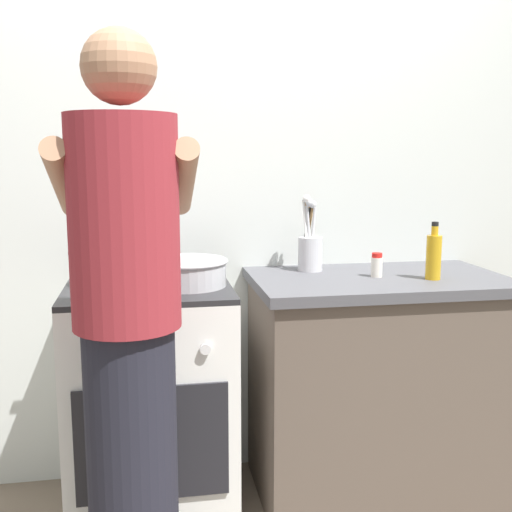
{
  "coord_description": "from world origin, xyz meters",
  "views": [
    {
      "loc": [
        -0.35,
        -2.11,
        1.37
      ],
      "look_at": [
        0.05,
        0.12,
        1.0
      ],
      "focal_mm": 43.27,
      "sensor_mm": 36.0,
      "label": 1
    }
  ],
  "objects_px": {
    "utensil_crock": "(310,247)",
    "mixing_bowl": "(187,271)",
    "oil_bottle": "(434,256)",
    "stove_range": "(151,400)",
    "pot": "(109,268)",
    "person": "(128,339)",
    "spice_bottle": "(377,265)"
  },
  "relations": [
    {
      "from": "utensil_crock",
      "to": "mixing_bowl",
      "type": "bearing_deg",
      "value": -157.78
    },
    {
      "from": "oil_bottle",
      "to": "stove_range",
      "type": "bearing_deg",
      "value": 175.21
    },
    {
      "from": "stove_range",
      "to": "pot",
      "type": "distance_m",
      "value": 0.53
    },
    {
      "from": "stove_range",
      "to": "mixing_bowl",
      "type": "distance_m",
      "value": 0.52
    },
    {
      "from": "utensil_crock",
      "to": "person",
      "type": "xyz_separation_m",
      "value": [
        -0.72,
        -0.72,
        -0.14
      ]
    },
    {
      "from": "stove_range",
      "to": "mixing_bowl",
      "type": "height_order",
      "value": "mixing_bowl"
    },
    {
      "from": "mixing_bowl",
      "to": "stove_range",
      "type": "bearing_deg",
      "value": 162.11
    },
    {
      "from": "mixing_bowl",
      "to": "pot",
      "type": "bearing_deg",
      "value": 169.4
    },
    {
      "from": "pot",
      "to": "mixing_bowl",
      "type": "relative_size",
      "value": 0.92
    },
    {
      "from": "pot",
      "to": "person",
      "type": "height_order",
      "value": "person"
    },
    {
      "from": "pot",
      "to": "oil_bottle",
      "type": "bearing_deg",
      "value": -4.58
    },
    {
      "from": "pot",
      "to": "person",
      "type": "relative_size",
      "value": 0.16
    },
    {
      "from": "utensil_crock",
      "to": "spice_bottle",
      "type": "relative_size",
      "value": 3.3
    },
    {
      "from": "pot",
      "to": "oil_bottle",
      "type": "xyz_separation_m",
      "value": [
        1.22,
        -0.1,
        0.03
      ]
    },
    {
      "from": "utensil_crock",
      "to": "person",
      "type": "bearing_deg",
      "value": -134.89
    },
    {
      "from": "pot",
      "to": "person",
      "type": "xyz_separation_m",
      "value": [
        0.08,
        -0.56,
        -0.11
      ]
    },
    {
      "from": "stove_range",
      "to": "utensil_crock",
      "type": "relative_size",
      "value": 2.87
    },
    {
      "from": "pot",
      "to": "utensil_crock",
      "type": "xyz_separation_m",
      "value": [
        0.8,
        0.16,
        0.03
      ]
    },
    {
      "from": "stove_range",
      "to": "mixing_bowl",
      "type": "bearing_deg",
      "value": -17.89
    },
    {
      "from": "pot",
      "to": "spice_bottle",
      "type": "bearing_deg",
      "value": -0.78
    },
    {
      "from": "oil_bottle",
      "to": "person",
      "type": "bearing_deg",
      "value": -157.84
    },
    {
      "from": "spice_bottle",
      "to": "person",
      "type": "distance_m",
      "value": 1.09
    },
    {
      "from": "mixing_bowl",
      "to": "oil_bottle",
      "type": "bearing_deg",
      "value": -2.77
    },
    {
      "from": "utensil_crock",
      "to": "person",
      "type": "distance_m",
      "value": 1.03
    },
    {
      "from": "pot",
      "to": "oil_bottle",
      "type": "distance_m",
      "value": 1.22
    },
    {
      "from": "utensil_crock",
      "to": "spice_bottle",
      "type": "bearing_deg",
      "value": -37.78
    },
    {
      "from": "pot",
      "to": "mixing_bowl",
      "type": "distance_m",
      "value": 0.29
    },
    {
      "from": "spice_bottle",
      "to": "person",
      "type": "xyz_separation_m",
      "value": [
        -0.94,
        -0.55,
        -0.09
      ]
    },
    {
      "from": "oil_bottle",
      "to": "mixing_bowl",
      "type": "bearing_deg",
      "value": 177.23
    },
    {
      "from": "stove_range",
      "to": "pot",
      "type": "xyz_separation_m",
      "value": [
        -0.14,
        0.01,
        0.52
      ]
    },
    {
      "from": "pot",
      "to": "utensil_crock",
      "type": "relative_size",
      "value": 0.88
    },
    {
      "from": "mixing_bowl",
      "to": "spice_bottle",
      "type": "bearing_deg",
      "value": 2.95
    }
  ]
}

